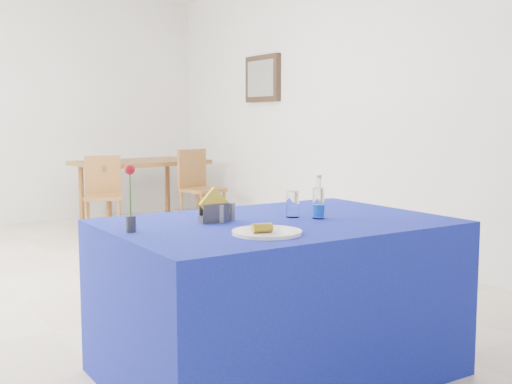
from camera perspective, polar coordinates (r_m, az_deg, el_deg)
floor at (r=4.92m, az=-13.56°, el=-8.37°), size 7.00×7.00×0.00m
room_shell at (r=4.78m, az=-14.13°, el=12.33°), size 7.00×7.00×7.00m
picture_frame at (r=7.31m, az=0.60°, el=10.05°), size 0.06×0.64×0.52m
picture_art at (r=7.30m, az=0.43°, el=10.06°), size 0.02×0.52×0.40m
plate at (r=2.73m, az=0.98°, el=-3.60°), size 0.30×0.30×0.01m
drinking_glass at (r=3.19m, az=3.29°, el=-1.09°), size 0.07×0.07×0.13m
salt_shaker at (r=3.03m, az=-3.14°, el=-1.92°), size 0.03×0.03×0.08m
pepper_shaker at (r=3.10m, az=-2.16°, el=-1.74°), size 0.03×0.03×0.08m
blue_table at (r=3.17m, az=1.87°, el=-9.34°), size 1.60×1.10×0.76m
water_bottle at (r=3.16m, az=5.57°, el=-1.08°), size 0.06×0.06×0.21m
napkin_holder at (r=3.04m, az=-3.74°, el=-1.79°), size 0.16×0.06×0.17m
rose_vase at (r=2.81m, az=-11.10°, el=-0.69°), size 0.05×0.05×0.30m
oak_table at (r=7.82m, az=-10.27°, el=2.22°), size 1.57×1.12×0.76m
chair_bg_left at (r=7.04m, az=-13.45°, el=0.18°), size 0.50×0.50×0.86m
chair_bg_right at (r=7.37m, az=-5.19°, el=0.82°), size 0.49×0.49×0.90m
banana_pieces at (r=2.68m, az=0.58°, el=-3.21°), size 0.09×0.06×0.04m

